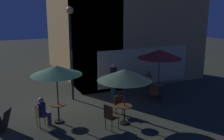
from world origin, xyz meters
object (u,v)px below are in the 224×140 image
Objects in this scene: cafe_table_0 at (124,112)px; patio_umbrella_1 at (160,54)px; cafe_table_1 at (158,88)px; patio_umbrella_2 at (56,71)px; cafe_chair_2 at (147,84)px; cafe_chair_4 at (40,114)px; cafe_chair_1 at (119,104)px; patron_standing_2 at (113,81)px; street_lamp_near_corner at (71,35)px; cafe_table_2 at (59,110)px; cafe_chair_0 at (110,115)px; patio_umbrella_0 at (125,75)px; patron_seated_0 at (149,82)px; patron_seated_1 at (43,110)px; cafe_chair_3 at (154,93)px; menu_sandwich_board at (1,120)px.

cafe_table_0 is 0.30× the size of patio_umbrella_1.
patio_umbrella_2 reaches higher than cafe_table_1.
patio_umbrella_2 reaches higher than cafe_chair_2.
cafe_chair_2 is at bearing 4.15° from cafe_chair_4.
patron_standing_2 is (0.72, 2.12, 0.40)m from cafe_chair_1.
cafe_table_1 is 0.77× the size of cafe_chair_2.
street_lamp_near_corner is 1.82× the size of patio_umbrella_1.
cafe_table_2 is at bearing 0.00° from cafe_chair_4.
cafe_table_0 is at bearing -27.35° from cafe_table_2.
street_lamp_near_corner is 3.14m from patron_standing_2.
cafe_chair_0 is (-3.72, -2.27, -1.69)m from patio_umbrella_1.
patio_umbrella_0 is at bearing -146.20° from cafe_table_1.
cafe_chair_1 is at bearing -8.47° from cafe_table_2.
patron_standing_2 is (-1.92, 0.33, 0.18)m from patron_seated_0.
patron_seated_0 is (-0.16, 0.63, -1.56)m from patio_umbrella_1.
patio_umbrella_1 is at bearing 8.36° from patio_umbrella_2.
patio_umbrella_0 is at bearing -32.16° from patron_seated_1.
patron_seated_0 is (2.81, 2.62, 0.22)m from cafe_table_0.
cafe_chair_2 is at bearing 44.93° from cafe_table_0.
cafe_table_1 is at bearing -0.00° from cafe_chair_3.
street_lamp_near_corner reaches higher than cafe_table_0.
patio_umbrella_1 is 2.98× the size of cafe_chair_1.
patio_umbrella_1 reaches higher than cafe_table_1.
patron_seated_1 is (-5.94, -0.91, 0.17)m from cafe_table_1.
patio_umbrella_1 reaches higher than patio_umbrella_0.
street_lamp_near_corner is 4.73m from cafe_chair_0.
cafe_chair_3 is (-0.64, -0.61, -1.74)m from patio_umbrella_1.
cafe_table_0 is 1.50m from patio_umbrella_0.
patron_seated_0 is at bearing 2.73° from cafe_chair_4.
patron_standing_2 reaches higher than cafe_table_1.
menu_sandwich_board reaches higher than cafe_table_2.
patron_seated_0 reaches higher than cafe_chair_1.
patio_umbrella_0 is 3.58m from cafe_chair_4.
patron_standing_2 is (3.24, 1.74, 0.39)m from cafe_table_2.
patio_umbrella_0 is 2.49× the size of cafe_chair_3.
cafe_table_1 is at bearing 124.41° from cafe_chair_1.
cafe_chair_0 reaches higher than cafe_table_2.
cafe_table_0 is 0.84× the size of cafe_chair_3.
cafe_table_2 is 1.62m from patio_umbrella_2.
patron_seated_0 is at bearing -90.08° from patron_standing_2.
cafe_table_0 is 3.85m from patron_seated_0.
patio_umbrella_0 reaches higher than cafe_chair_1.
patio_umbrella_1 is at bearing 10.73° from cafe_chair_0.
cafe_table_1 is at bearing -3.34° from cafe_chair_4.
patron_seated_1 is at bearing 18.78° from menu_sandwich_board.
cafe_table_0 is 3.28m from cafe_chair_4.
cafe_chair_2 is (-0.20, 0.78, 0.06)m from cafe_table_1.
patio_umbrella_2 is at bearing 0.00° from cafe_chair_4.
street_lamp_near_corner is at bearing 61.92° from patio_umbrella_2.
cafe_chair_1 reaches higher than cafe_table_2.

